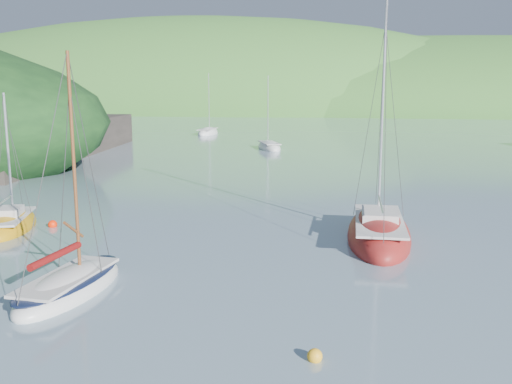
% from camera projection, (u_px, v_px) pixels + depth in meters
% --- Properties ---
extents(ground, '(700.00, 700.00, 0.00)m').
position_uv_depth(ground, '(203.00, 307.00, 18.31)').
color(ground, gray).
rests_on(ground, ground).
extents(shoreline_hills, '(690.00, 135.00, 56.00)m').
position_uv_depth(shoreline_hills, '(342.00, 109.00, 185.57)').
color(shoreline_hills, '#33752C').
rests_on(shoreline_hills, ground).
extents(daysailer_white, '(2.21, 5.72, 8.73)m').
position_uv_depth(daysailer_white, '(70.00, 287.00, 19.54)').
color(daysailer_white, silver).
rests_on(daysailer_white, ground).
extents(sloop_red, '(3.37, 8.47, 12.29)m').
position_uv_depth(sloop_red, '(379.00, 235.00, 26.28)').
color(sloop_red, maroon).
rests_on(sloop_red, ground).
extents(sailboat_yellow, '(4.07, 5.93, 7.32)m').
position_uv_depth(sailboat_yellow, '(10.00, 225.00, 28.31)').
color(sailboat_yellow, '#BD840D').
rests_on(sailboat_yellow, ground).
extents(distant_sloop_a, '(4.60, 6.62, 8.95)m').
position_uv_depth(distant_sloop_a, '(269.00, 148.00, 64.72)').
color(distant_sloop_a, silver).
rests_on(distant_sloop_a, ground).
extents(distant_sloop_c, '(2.64, 6.93, 9.78)m').
position_uv_depth(distant_sloop_c, '(208.00, 133.00, 85.01)').
color(distant_sloop_c, silver).
rests_on(distant_sloop_c, ground).
extents(mooring_buoys, '(22.85, 11.64, 0.45)m').
position_uv_depth(mooring_buoys, '(236.00, 260.00, 22.78)').
color(mooring_buoys, '#FFAF1D').
rests_on(mooring_buoys, ground).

